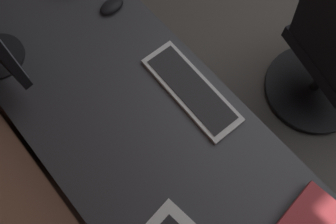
# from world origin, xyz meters

# --- Properties ---
(desk) EXTENTS (2.19, 0.68, 0.73)m
(desk) POSITION_xyz_m (0.17, 1.58, 0.67)
(desk) COLOR #38383D
(desk) RESTS_ON ground
(drawer_pedestal) EXTENTS (0.40, 0.51, 0.69)m
(drawer_pedestal) POSITION_xyz_m (0.53, 1.61, 0.35)
(drawer_pedestal) COLOR #38383D
(drawer_pedestal) RESTS_ON ground
(keyboard_main) EXTENTS (0.42, 0.15, 0.02)m
(keyboard_main) POSITION_xyz_m (0.25, 1.35, 0.74)
(keyboard_main) COLOR silver
(keyboard_main) RESTS_ON desk
(mouse_main) EXTENTS (0.06, 0.10, 0.03)m
(mouse_main) POSITION_xyz_m (0.73, 1.35, 0.75)
(mouse_main) COLOR black
(mouse_main) RESTS_ON desk
(office_chair) EXTENTS (0.56, 0.59, 0.97)m
(office_chair) POSITION_xyz_m (0.04, 0.62, 0.46)
(office_chair) COLOR black
(office_chair) RESTS_ON ground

